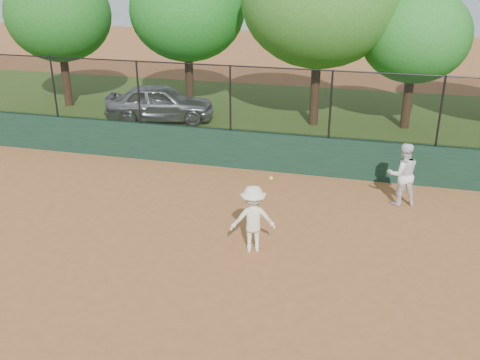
% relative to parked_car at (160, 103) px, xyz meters
% --- Properties ---
extents(ground, '(80.00, 80.00, 0.00)m').
position_rel_parked_car_xyz_m(ground, '(4.66, -10.35, -0.73)').
color(ground, '#A66135').
rests_on(ground, ground).
extents(back_wall, '(26.00, 0.20, 1.20)m').
position_rel_parked_car_xyz_m(back_wall, '(4.66, -4.35, -0.13)').
color(back_wall, '#193726').
rests_on(back_wall, ground).
extents(grass_strip, '(36.00, 12.00, 0.01)m').
position_rel_parked_car_xyz_m(grass_strip, '(4.66, 1.65, -0.73)').
color(grass_strip, '#34531A').
rests_on(grass_strip, ground).
extents(parked_car, '(4.58, 2.65, 1.46)m').
position_rel_parked_car_xyz_m(parked_car, '(0.00, 0.00, 0.00)').
color(parked_car, '#9EA1A7').
rests_on(parked_car, ground).
extents(player_second, '(0.98, 0.86, 1.70)m').
position_rel_parked_car_xyz_m(player_second, '(9.28, -5.86, 0.12)').
color(player_second, white).
rests_on(player_second, ground).
extents(player_main, '(1.14, 0.88, 1.97)m').
position_rel_parked_car_xyz_m(player_main, '(6.05, -9.26, 0.05)').
color(player_main, white).
rests_on(player_main, ground).
extents(fence_assembly, '(26.00, 0.06, 2.00)m').
position_rel_parked_car_xyz_m(fence_assembly, '(4.64, -4.35, 1.50)').
color(fence_assembly, black).
rests_on(fence_assembly, back_wall).
extents(tree_0, '(4.51, 4.10, 5.85)m').
position_rel_parked_car_xyz_m(tree_0, '(-4.92, 1.20, 3.16)').
color(tree_0, '#432918').
rests_on(tree_0, ground).
extents(tree_1, '(4.84, 4.40, 6.19)m').
position_rel_parked_car_xyz_m(tree_1, '(0.43, 2.33, 3.36)').
color(tree_1, '#3F2B16').
rests_on(tree_1, ground).
extents(tree_3, '(4.01, 3.64, 5.23)m').
position_rel_parked_car_xyz_m(tree_3, '(9.56, 1.45, 2.76)').
color(tree_3, '#402915').
rests_on(tree_3, ground).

